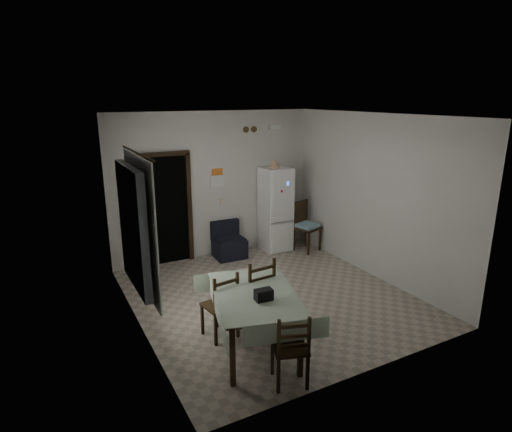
{
  "coord_description": "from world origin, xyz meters",
  "views": [
    {
      "loc": [
        -3.21,
        -5.52,
        3.18
      ],
      "look_at": [
        0.0,
        0.5,
        1.25
      ],
      "focal_mm": 30.0,
      "sensor_mm": 36.0,
      "label": 1
    }
  ],
  "objects_px": {
    "navy_seat": "(229,240)",
    "dining_chair_far_right": "(254,292)",
    "dining_chair_far_left": "(220,304)",
    "dining_chair_near_head": "(290,347)",
    "corner_chair": "(307,227)",
    "fridge": "(275,209)",
    "dining_table": "(255,321)"
  },
  "relations": [
    {
      "from": "dining_chair_far_left",
      "to": "dining_chair_far_right",
      "type": "bearing_deg",
      "value": 172.49
    },
    {
      "from": "dining_table",
      "to": "dining_chair_far_right",
      "type": "relative_size",
      "value": 1.45
    },
    {
      "from": "dining_chair_far_left",
      "to": "dining_chair_near_head",
      "type": "distance_m",
      "value": 1.31
    },
    {
      "from": "navy_seat",
      "to": "dining_chair_far_right",
      "type": "relative_size",
      "value": 0.69
    },
    {
      "from": "dining_table",
      "to": "navy_seat",
      "type": "bearing_deg",
      "value": 86.44
    },
    {
      "from": "dining_chair_far_left",
      "to": "dining_chair_near_head",
      "type": "height_order",
      "value": "dining_chair_far_left"
    },
    {
      "from": "fridge",
      "to": "dining_chair_near_head",
      "type": "distance_m",
      "value": 4.46
    },
    {
      "from": "fridge",
      "to": "dining_chair_near_head",
      "type": "height_order",
      "value": "fridge"
    },
    {
      "from": "dining_chair_far_right",
      "to": "fridge",
      "type": "bearing_deg",
      "value": -130.22
    },
    {
      "from": "dining_chair_far_left",
      "to": "corner_chair",
      "type": "bearing_deg",
      "value": -151.67
    },
    {
      "from": "navy_seat",
      "to": "dining_chair_far_right",
      "type": "distance_m",
      "value": 2.74
    },
    {
      "from": "corner_chair",
      "to": "dining_chair_far_right",
      "type": "xyz_separation_m",
      "value": [
        -2.43,
        -2.21,
        0.0
      ]
    },
    {
      "from": "dining_table",
      "to": "dining_chair_far_left",
      "type": "relative_size",
      "value": 1.6
    },
    {
      "from": "corner_chair",
      "to": "fridge",
      "type": "bearing_deg",
      "value": 125.75
    },
    {
      "from": "fridge",
      "to": "dining_table",
      "type": "relative_size",
      "value": 1.15
    },
    {
      "from": "fridge",
      "to": "dining_chair_far_left",
      "type": "height_order",
      "value": "fridge"
    },
    {
      "from": "dining_chair_far_right",
      "to": "dining_chair_near_head",
      "type": "xyz_separation_m",
      "value": [
        -0.23,
        -1.29,
        -0.07
      ]
    },
    {
      "from": "dining_chair_far_right",
      "to": "dining_chair_near_head",
      "type": "bearing_deg",
      "value": 75.4
    },
    {
      "from": "navy_seat",
      "to": "dining_chair_far_right",
      "type": "xyz_separation_m",
      "value": [
        -0.81,
        -2.62,
        0.16
      ]
    },
    {
      "from": "dining_chair_near_head",
      "to": "navy_seat",
      "type": "bearing_deg",
      "value": -86.2
    },
    {
      "from": "dining_chair_far_left",
      "to": "dining_chair_far_right",
      "type": "xyz_separation_m",
      "value": [
        0.54,
        0.01,
        0.05
      ]
    },
    {
      "from": "dining_chair_near_head",
      "to": "dining_chair_far_left",
      "type": "bearing_deg",
      "value": -57.73
    },
    {
      "from": "corner_chair",
      "to": "dining_chair_near_head",
      "type": "distance_m",
      "value": 4.39
    },
    {
      "from": "dining_chair_far_left",
      "to": "fridge",
      "type": "bearing_deg",
      "value": -141.16
    },
    {
      "from": "corner_chair",
      "to": "dining_chair_far_left",
      "type": "distance_m",
      "value": 3.7
    },
    {
      "from": "navy_seat",
      "to": "corner_chair",
      "type": "relative_size",
      "value": 0.69
    },
    {
      "from": "corner_chair",
      "to": "dining_chair_far_left",
      "type": "height_order",
      "value": "corner_chair"
    },
    {
      "from": "dining_table",
      "to": "dining_chair_near_head",
      "type": "relative_size",
      "value": 1.69
    },
    {
      "from": "navy_seat",
      "to": "dining_chair_near_head",
      "type": "xyz_separation_m",
      "value": [
        -1.04,
        -3.9,
        0.09
      ]
    },
    {
      "from": "navy_seat",
      "to": "corner_chair",
      "type": "height_order",
      "value": "corner_chair"
    },
    {
      "from": "fridge",
      "to": "corner_chair",
      "type": "distance_m",
      "value": 0.76
    },
    {
      "from": "corner_chair",
      "to": "navy_seat",
      "type": "bearing_deg",
      "value": 148.52
    }
  ]
}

